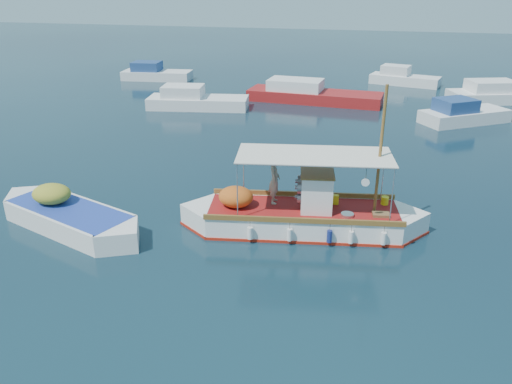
# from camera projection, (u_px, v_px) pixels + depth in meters

# --- Properties ---
(ground) EXTENTS (160.00, 160.00, 0.00)m
(ground) POSITION_uv_depth(u_px,v_px,m) (298.00, 236.00, 17.98)
(ground) COLOR black
(ground) RESTS_ON ground
(fishing_caique) EXTENTS (9.03, 3.48, 5.58)m
(fishing_caique) POSITION_uv_depth(u_px,v_px,m) (301.00, 217.00, 18.35)
(fishing_caique) COLOR white
(fishing_caique) RESTS_ON ground
(dinghy) EXTENTS (6.71, 3.61, 1.74)m
(dinghy) POSITION_uv_depth(u_px,v_px,m) (69.00, 218.00, 18.56)
(dinghy) COLOR white
(dinghy) RESTS_ON ground
(bg_boat_nw) EXTENTS (7.34, 3.50, 1.80)m
(bg_boat_nw) POSITION_uv_depth(u_px,v_px,m) (195.00, 101.00, 35.64)
(bg_boat_nw) COLOR silver
(bg_boat_nw) RESTS_ON ground
(bg_boat_n) EXTENTS (10.13, 3.54, 1.80)m
(bg_boat_n) POSITION_uv_depth(u_px,v_px,m) (310.00, 95.00, 37.55)
(bg_boat_n) COLOR maroon
(bg_boat_n) RESTS_ON ground
(bg_boat_ne) EXTENTS (5.95, 5.03, 1.80)m
(bg_boat_ne) POSITION_uv_depth(u_px,v_px,m) (462.00, 115.00, 32.02)
(bg_boat_ne) COLOR silver
(bg_boat_ne) RESTS_ON ground
(bg_boat_e) EXTENTS (8.74, 5.12, 1.80)m
(bg_boat_e) POSITION_uv_depth(u_px,v_px,m) (502.00, 95.00, 37.52)
(bg_boat_e) COLOR silver
(bg_boat_e) RESTS_ON ground
(bg_boat_far_w) EXTENTS (6.42, 2.99, 1.80)m
(bg_boat_far_w) POSITION_uv_depth(u_px,v_px,m) (155.00, 74.00, 45.72)
(bg_boat_far_w) COLOR silver
(bg_boat_far_w) RESTS_ON ground
(bg_boat_far_n) EXTENTS (6.15, 3.39, 1.80)m
(bg_boat_far_n) POSITION_uv_depth(u_px,v_px,m) (403.00, 79.00, 43.59)
(bg_boat_far_n) COLOR silver
(bg_boat_far_n) RESTS_ON ground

